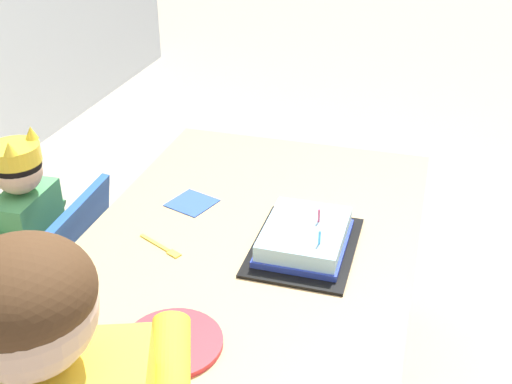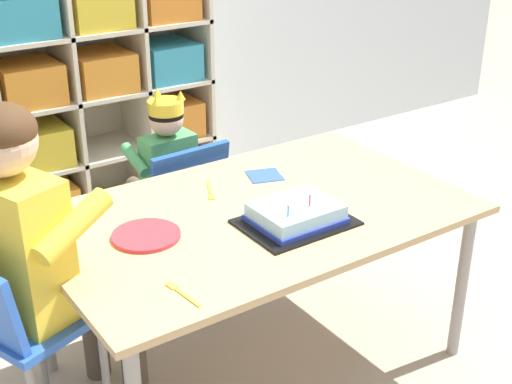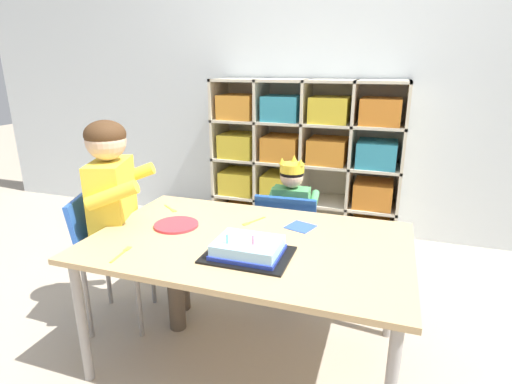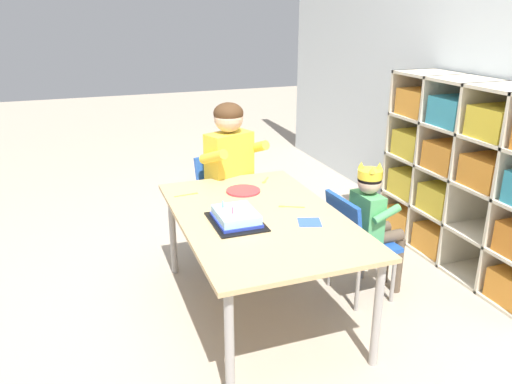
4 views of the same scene
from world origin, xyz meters
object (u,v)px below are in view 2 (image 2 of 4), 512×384
Objects in this scene: classroom_chair_blue at (179,203)px; fork_beside_plate_stack at (210,192)px; adult_helper_seated at (36,238)px; birthday_cake_on_tray at (296,216)px; paper_plate_stack at (146,235)px; fork_near_cake_tray at (75,224)px; activity_table at (255,224)px; fork_scattered_mid_table at (181,293)px; classroom_chair_adult_side at (14,322)px; child_with_crown at (163,164)px.

classroom_chair_blue is 0.45m from fork_beside_plate_stack.
adult_helper_seated is 3.18× the size of birthday_cake_on_tray.
fork_beside_plate_stack is at bearing 75.49° from classroom_chair_blue.
fork_near_cake_tray is (-0.14, 0.20, -0.00)m from paper_plate_stack.
activity_table is 9.37× the size of fork_scattered_mid_table.
fork_near_cake_tray is at bearing 30.12° from classroom_chair_blue.
classroom_chair_blue is 0.60× the size of adult_helper_seated.
birthday_cake_on_tray is at bearing 100.79° from fork_scattered_mid_table.
birthday_cake_on_tray is at bearing -71.28° from activity_table.
activity_table is at bearing 108.72° from birthday_cake_on_tray.
fork_scattered_mid_table is (-0.46, -0.88, 0.22)m from classroom_chair_blue.
birthday_cake_on_tray reaches higher than classroom_chair_blue.
fork_scattered_mid_table is at bearing -154.00° from classroom_chair_adult_side.
child_with_crown is 1.09m from fork_scattered_mid_table.
fork_near_cake_tray and fork_beside_plate_stack have the same top height.
fork_scattered_mid_table is (0.08, -0.52, 0.00)m from fork_near_cake_tray.
child_with_crown is at bearing 17.43° from fork_beside_plate_stack.
classroom_chair_blue is at bearing -75.10° from adult_helper_seated.
activity_table is 12.33× the size of fork_near_cake_tray.
activity_table is at bearing 118.14° from fork_scattered_mid_table.
paper_plate_stack is (-0.40, -0.55, 0.22)m from classroom_chair_blue.
fork_near_cake_tray is at bearing 37.77° from child_with_crown.
fork_beside_plate_stack is (0.47, -0.03, 0.00)m from fork_near_cake_tray.
child_with_crown is 0.51m from fork_beside_plate_stack.
child_with_crown is 7.53× the size of fork_near_cake_tray.
fork_near_cake_tray is at bearing -75.44° from classroom_chair_adult_side.
activity_table is 1.93× the size of classroom_chair_adult_side.
child_with_crown is 4.01× the size of paper_plate_stack.
child_with_crown is (0.03, 0.69, -0.04)m from activity_table.
fork_near_cake_tray is 0.80× the size of fork_beside_plate_stack.
fork_near_cake_tray is (-0.52, 0.23, 0.05)m from activity_table.
adult_helper_seated is (-0.71, -0.50, 0.29)m from classroom_chair_blue.
classroom_chair_blue is 0.17m from child_with_crown.
fork_near_cake_tray is 0.76× the size of fork_scattered_mid_table.
adult_helper_seated is (0.11, 0.04, 0.22)m from classroom_chair_adult_side.
adult_helper_seated is 7.79× the size of fork_beside_plate_stack.
classroom_chair_adult_side is 3.40× the size of paper_plate_stack.
child_with_crown is 5.72× the size of fork_scattered_mid_table.
birthday_cake_on_tray is (0.02, -0.84, 0.11)m from child_with_crown.
classroom_chair_blue is at bearing 146.24° from fork_scattered_mid_table.
child_with_crown reaches higher than fork_near_cake_tray.
adult_helper_seated reaches higher than activity_table.
birthday_cake_on_tray is (0.83, -0.19, 0.17)m from classroom_chair_adult_side.
birthday_cake_on_tray is 1.64× the size of paper_plate_stack.
classroom_chair_blue is at bearing -76.79° from classroom_chair_adult_side.
classroom_chair_adult_side reaches higher than paper_plate_stack.
classroom_chair_adult_side is at bearing -139.60° from fork_scattered_mid_table.
adult_helper_seated is at bearing 170.88° from paper_plate_stack.
classroom_chair_adult_side is at bearing 178.52° from paper_plate_stack.
child_with_crown is at bearing 58.94° from paper_plate_stack.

